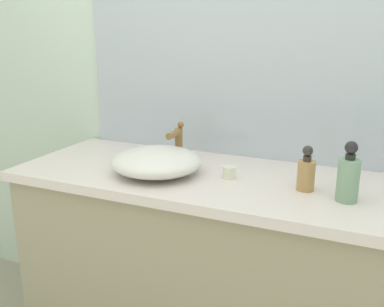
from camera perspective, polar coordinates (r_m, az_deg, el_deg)
The scene contains 8 objects.
bathroom_wall_rear at distance 1.83m, azimuth 8.19°, elevation 13.64°, with size 6.00×0.06×2.60m, color silver.
vanity_counter at distance 1.79m, azimuth 4.09°, elevation -15.98°, with size 1.61×0.58×0.85m.
wall_mirror_panel at distance 1.79m, azimuth 7.91°, elevation 13.91°, with size 1.49×0.01×0.92m, color #B2BCC6.
sink_basin at distance 1.63m, azimuth -4.70°, elevation -1.03°, with size 0.34×0.33×0.09m, color silver.
faucet at distance 1.77m, azimuth -1.92°, elevation 1.87°, with size 0.03×0.13×0.16m.
soap_dispenser at distance 1.44m, azimuth 19.82°, elevation -2.88°, with size 0.07×0.07×0.19m.
lotion_bottle at distance 1.50m, azimuth 14.75°, elevation -2.40°, with size 0.06×0.06×0.15m.
candle_jar at distance 1.58m, azimuth 4.90°, elevation -2.47°, with size 0.05×0.05×0.05m, color silver.
Camera 1 is at (0.50, -1.03, 1.37)m, focal length 40.66 mm.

